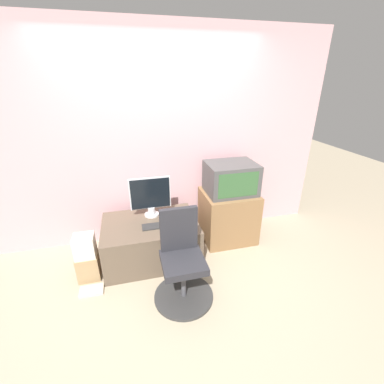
# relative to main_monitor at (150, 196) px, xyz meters

# --- Properties ---
(ground_plane) EXTENTS (12.00, 12.00, 0.00)m
(ground_plane) POSITION_rel_main_monitor_xyz_m (0.17, -0.96, -0.74)
(ground_plane) COLOR tan
(wall_back) EXTENTS (4.40, 0.05, 2.60)m
(wall_back) POSITION_rel_main_monitor_xyz_m (0.17, 0.37, 0.56)
(wall_back) COLOR #CC9EA3
(wall_back) RESTS_ON ground_plane
(desk) EXTENTS (1.08, 0.76, 0.49)m
(desk) POSITION_rel_main_monitor_xyz_m (-0.04, -0.17, -0.49)
(desk) COLOR brown
(desk) RESTS_ON ground_plane
(side_stand) EXTENTS (0.67, 0.59, 0.67)m
(side_stand) POSITION_rel_main_monitor_xyz_m (1.00, 0.01, -0.40)
(side_stand) COLOR olive
(side_stand) RESTS_ON ground_plane
(main_monitor) EXTENTS (0.48, 0.17, 0.49)m
(main_monitor) POSITION_rel_main_monitor_xyz_m (0.00, 0.00, 0.00)
(main_monitor) COLOR silver
(main_monitor) RESTS_ON desk
(keyboard) EXTENTS (0.34, 0.13, 0.01)m
(keyboard) POSITION_rel_main_monitor_xyz_m (0.03, -0.27, -0.24)
(keyboard) COLOR #2D2D2D
(keyboard) RESTS_ON desk
(mouse) EXTENTS (0.07, 0.03, 0.03)m
(mouse) POSITION_rel_main_monitor_xyz_m (0.25, -0.28, -0.24)
(mouse) COLOR black
(mouse) RESTS_ON desk
(crt_tv) EXTENTS (0.61, 0.48, 0.39)m
(crt_tv) POSITION_rel_main_monitor_xyz_m (1.01, 0.01, 0.13)
(crt_tv) COLOR #474747
(crt_tv) RESTS_ON side_stand
(office_chair) EXTENTS (0.59, 0.59, 0.92)m
(office_chair) POSITION_rel_main_monitor_xyz_m (0.19, -0.84, -0.38)
(office_chair) COLOR #333333
(office_chair) RESTS_ON ground_plane
(cardboard_box_lower) EXTENTS (0.23, 0.21, 0.29)m
(cardboard_box_lower) POSITION_rel_main_monitor_xyz_m (-0.74, -0.35, -0.59)
(cardboard_box_lower) COLOR #A3845B
(cardboard_box_lower) RESTS_ON ground_plane
(cardboard_box_upper) EXTENTS (0.21, 0.20, 0.24)m
(cardboard_box_upper) POSITION_rel_main_monitor_xyz_m (-0.74, -0.35, -0.33)
(cardboard_box_upper) COLOR beige
(cardboard_box_upper) RESTS_ON cardboard_box_lower
(book) EXTENTS (0.24, 0.15, 0.02)m
(book) POSITION_rel_main_monitor_xyz_m (-0.71, -0.58, -0.73)
(book) COLOR beige
(book) RESTS_ON ground_plane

